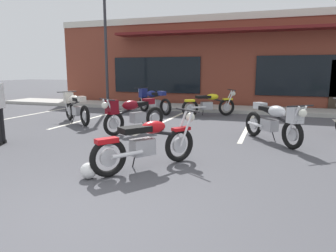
# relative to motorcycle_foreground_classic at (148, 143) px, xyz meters

# --- Properties ---
(ground_plane) EXTENTS (80.00, 80.00, 0.00)m
(ground_plane) POSITION_rel_motorcycle_foreground_classic_xyz_m (-0.05, 1.21, -0.46)
(ground_plane) COLOR #47474C
(sidewalk_kerb) EXTENTS (22.00, 1.80, 0.14)m
(sidewalk_kerb) POSITION_rel_motorcycle_foreground_classic_xyz_m (-0.05, 8.40, -0.39)
(sidewalk_kerb) COLOR #A8A59E
(sidewalk_kerb) RESTS_ON ground_plane
(brick_storefront_building) EXTENTS (17.22, 6.07, 4.15)m
(brick_storefront_building) POSITION_rel_motorcycle_foreground_classic_xyz_m (-0.04, 12.11, 1.61)
(brick_storefront_building) COLOR brown
(brick_storefront_building) RESTS_ON ground_plane
(painted_stall_lines) EXTENTS (13.69, 4.80, 0.01)m
(painted_stall_lines) POSITION_rel_motorcycle_foreground_classic_xyz_m (-0.05, 4.80, -0.46)
(painted_stall_lines) COLOR silver
(painted_stall_lines) RESTS_ON ground_plane
(motorcycle_foreground_classic) EXTENTS (1.43, 1.82, 0.98)m
(motorcycle_foreground_classic) POSITION_rel_motorcycle_foreground_classic_xyz_m (0.00, 0.00, 0.00)
(motorcycle_foreground_classic) COLOR black
(motorcycle_foreground_classic) RESTS_ON ground_plane
(motorcycle_red_sportbike) EXTENTS (1.21, 1.95, 0.98)m
(motorcycle_red_sportbike) POSITION_rel_motorcycle_foreground_classic_xyz_m (-1.62, 2.80, 0.07)
(motorcycle_red_sportbike) COLOR black
(motorcycle_red_sportbike) RESTS_ON ground_plane
(motorcycle_black_cruiser) EXTENTS (1.50, 1.78, 0.98)m
(motorcycle_black_cruiser) POSITION_rel_motorcycle_foreground_classic_xyz_m (2.06, 2.74, 0.07)
(motorcycle_black_cruiser) COLOR black
(motorcycle_black_cruiser) RESTS_ON ground_plane
(motorcycle_blue_standard) EXTENTS (1.84, 1.39, 0.98)m
(motorcycle_blue_standard) POSITION_rel_motorcycle_foreground_classic_xyz_m (-0.25, 6.53, 0.00)
(motorcycle_blue_standard) COLOR black
(motorcycle_blue_standard) RESTS_ON ground_plane
(motorcycle_green_cafe_racer) EXTENTS (1.86, 1.36, 0.98)m
(motorcycle_green_cafe_racer) POSITION_rel_motorcycle_foreground_classic_xyz_m (-2.56, 6.67, 0.07)
(motorcycle_green_cafe_racer) COLOR black
(motorcycle_green_cafe_racer) RESTS_ON ground_plane
(motorcycle_orange_scrambler) EXTENTS (1.81, 1.45, 0.98)m
(motorcycle_orange_scrambler) POSITION_rel_motorcycle_foreground_classic_xyz_m (-4.09, 3.73, 0.07)
(motorcycle_orange_scrambler) COLOR black
(motorcycle_orange_scrambler) RESTS_ON ground_plane
(helmet_on_pavement) EXTENTS (0.26, 0.26, 0.26)m
(helmet_on_pavement) POSITION_rel_motorcycle_foreground_classic_xyz_m (-0.69, -0.79, -0.33)
(helmet_on_pavement) COLOR silver
(helmet_on_pavement) RESTS_ON ground_plane
(parking_lot_lamp_post) EXTENTS (0.24, 0.76, 5.02)m
(parking_lot_lamp_post) POSITION_rel_motorcycle_foreground_classic_xyz_m (-4.93, 7.19, 2.78)
(parking_lot_lamp_post) COLOR #2D2D33
(parking_lot_lamp_post) RESTS_ON ground_plane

